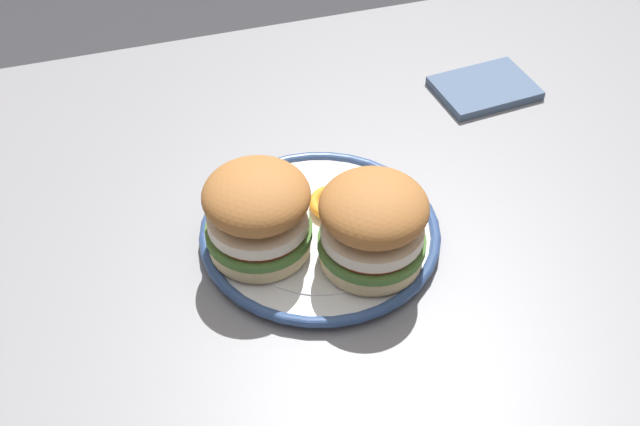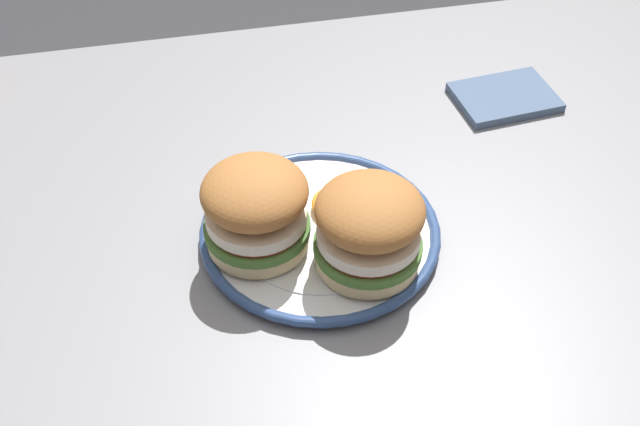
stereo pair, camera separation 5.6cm
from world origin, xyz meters
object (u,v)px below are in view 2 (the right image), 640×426
object	(u,v)px
dinner_plate	(320,233)
dining_table	(271,303)
sandwich_half_left	(369,227)
sandwich_half_right	(255,206)

from	to	relation	value
dinner_plate	dining_table	bearing A→B (deg)	6.99
dinner_plate	sandwich_half_left	world-z (taller)	sandwich_half_left
sandwich_half_left	sandwich_half_right	bearing A→B (deg)	-26.88
dinner_plate	sandwich_half_right	size ratio (longest dim) A/B	1.84
dinner_plate	sandwich_half_left	xyz separation A→B (m)	(-0.04, 0.06, 0.06)
dinner_plate	sandwich_half_right	distance (m)	0.09
dining_table	sandwich_half_right	bearing A→B (deg)	-20.75
sandwich_half_left	sandwich_half_right	xyz separation A→B (m)	(0.11, -0.06, 0.00)
dining_table	sandwich_half_left	world-z (taller)	sandwich_half_left
dining_table	dinner_plate	bearing A→B (deg)	-173.01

